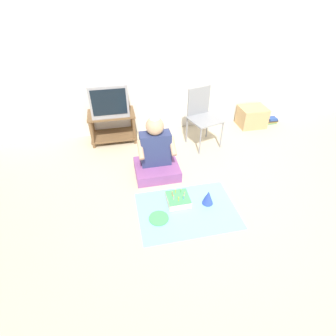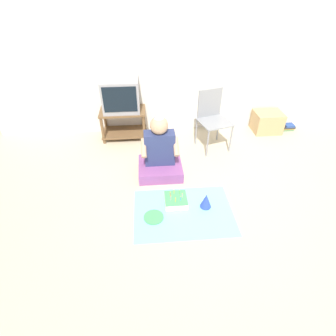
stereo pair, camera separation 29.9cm
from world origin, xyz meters
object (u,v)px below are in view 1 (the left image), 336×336
cardboard_box_stack (252,117)px  person_seated (156,155)px  book_pile (271,120)px  paper_plate (159,218)px  party_hat_blue (208,197)px  tv (109,98)px  folding_chair (202,114)px  birthday_cake (178,200)px

cardboard_box_stack → person_seated: bearing=-152.0°
book_pile → paper_plate: (-2.35, -1.79, -0.04)m
cardboard_box_stack → party_hat_blue: 2.15m
tv → folding_chair: (1.30, -0.36, -0.21)m
paper_plate → tv: bearing=102.1°
paper_plate → person_seated: bearing=81.5°
book_pile → birthday_cake: (-2.08, -1.60, 0.00)m
book_pile → party_hat_blue: (-1.75, -1.68, 0.05)m
cardboard_box_stack → paper_plate: bearing=-137.5°
cardboard_box_stack → birthday_cake: (-1.69, -1.59, -0.11)m
book_pile → paper_plate: book_pile is taller
birthday_cake → party_hat_blue: (0.33, -0.08, 0.05)m
cardboard_box_stack → paper_plate: (-1.95, -1.79, -0.15)m
folding_chair → paper_plate: bearing=-122.7°
folding_chair → paper_plate: folding_chair is taller
tv → party_hat_blue: bearing=-59.7°
person_seated → cardboard_box_stack: bearing=28.0°
tv → birthday_cake: (0.65, -1.59, -0.64)m
tv → paper_plate: tv is taller
folding_chair → cardboard_box_stack: folding_chair is taller
paper_plate → book_pile: bearing=37.4°
tv → party_hat_blue: size_ratio=2.98×
person_seated → birthday_cake: bearing=-77.0°
paper_plate → party_hat_blue: bearing=11.2°
book_pile → paper_plate: 2.95m
party_hat_blue → paper_plate: bearing=-168.8°
tv → person_seated: bearing=-62.6°
tv → cardboard_box_stack: 2.39m
birthday_cake → party_hat_blue: party_hat_blue is taller
party_hat_blue → cardboard_box_stack: bearing=50.9°
party_hat_blue → folding_chair: bearing=76.1°
tv → person_seated: size_ratio=0.62×
folding_chair → paper_plate: (-0.92, -1.43, -0.48)m
folding_chair → party_hat_blue: bearing=-103.9°
cardboard_box_stack → party_hat_blue: size_ratio=2.46×
tv → birthday_cake: size_ratio=2.08×
book_pile → paper_plate: size_ratio=0.90×
birthday_cake → party_hat_blue: 0.34m
tv → birthday_cake: tv is taller
book_pile → party_hat_blue: party_hat_blue is taller
birthday_cake → folding_chair: bearing=62.0°
tv → book_pile: bearing=0.1°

